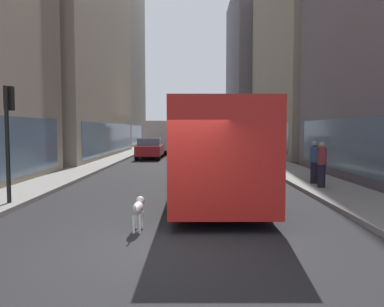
{
  "coord_description": "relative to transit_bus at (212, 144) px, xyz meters",
  "views": [
    {
      "loc": [
        0.46,
        -7.09,
        2.29
      ],
      "look_at": [
        0.48,
        6.78,
        1.4
      ],
      "focal_mm": 35.01,
      "sensor_mm": 36.0,
      "label": 1
    }
  ],
  "objects": [
    {
      "name": "ground_plane",
      "position": [
        -1.2,
        28.37,
        -1.78
      ],
      "size": [
        120.0,
        120.0,
        0.0
      ],
      "primitive_type": "plane",
      "color": "#232326"
    },
    {
      "name": "sidewalk_left",
      "position": [
        -6.9,
        28.37,
        -1.7
      ],
      "size": [
        2.4,
        110.0,
        0.15
      ],
      "primitive_type": "cube",
      "color": "gray",
      "rests_on": "ground"
    },
    {
      "name": "sidewalk_right",
      "position": [
        4.5,
        28.37,
        -1.7
      ],
      "size": [
        2.4,
        110.0,
        0.15
      ],
      "primitive_type": "cube",
      "color": "gray",
      "rests_on": "ground"
    },
    {
      "name": "building_left_far",
      "position": [
        -13.1,
        36.32,
        12.74
      ],
      "size": [
        10.36,
        16.44,
        29.05
      ],
      "color": "gray",
      "rests_on": "ground"
    },
    {
      "name": "building_right_far",
      "position": [
        10.7,
        40.65,
        9.01
      ],
      "size": [
        11.53,
        17.57,
        21.58
      ],
      "color": "slate",
      "rests_on": "ground"
    },
    {
      "name": "transit_bus",
      "position": [
        0.0,
        0.0,
        0.0
      ],
      "size": [
        2.78,
        11.53,
        3.05
      ],
      "color": "red",
      "rests_on": "ground"
    },
    {
      "name": "car_red_coupe",
      "position": [
        -4.0,
        15.2,
        -0.96
      ],
      "size": [
        1.86,
        4.01,
        1.62
      ],
      "color": "red",
      "rests_on": "ground"
    },
    {
      "name": "car_white_van",
      "position": [
        0.0,
        11.81,
        -0.95
      ],
      "size": [
        1.94,
        4.49,
        1.62
      ],
      "color": "silver",
      "rests_on": "ground"
    },
    {
      "name": "car_silver_sedan",
      "position": [
        0.0,
        24.25,
        -0.96
      ],
      "size": [
        1.86,
        4.08,
        1.62
      ],
      "color": "#B7BABF",
      "rests_on": "ground"
    },
    {
      "name": "box_truck",
      "position": [
        -4.0,
        22.4,
        -0.11
      ],
      "size": [
        2.3,
        7.5,
        3.05
      ],
      "color": "#A51919",
      "rests_on": "ground"
    },
    {
      "name": "dalmatian_dog",
      "position": [
        -1.96,
        -5.31,
        -1.26
      ],
      "size": [
        0.22,
        0.96,
        0.72
      ],
      "color": "white",
      "rests_on": "ground"
    },
    {
      "name": "pedestrian_with_handbag",
      "position": [
        4.12,
        1.07,
        -0.76
      ],
      "size": [
        0.45,
        0.34,
        1.69
      ],
      "color": "#1E1E2D",
      "rests_on": "sidewalk_right"
    },
    {
      "name": "pedestrian_in_coat",
      "position": [
        4.06,
        0.03,
        -0.77
      ],
      "size": [
        0.34,
        0.34,
        1.69
      ],
      "color": "#1E1E2D",
      "rests_on": "sidewalk_right"
    },
    {
      "name": "traffic_light_near",
      "position": [
        -6.1,
        -2.78,
        0.66
      ],
      "size": [
        0.24,
        0.4,
        3.4
      ],
      "color": "black",
      "rests_on": "sidewalk_left"
    }
  ]
}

